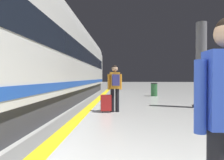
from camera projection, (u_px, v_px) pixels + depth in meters
name	position (u px, v px, depth m)	size (l,w,h in m)	color
safety_line_strip	(96.00, 101.00, 10.88)	(0.36, 80.00, 0.01)	yellow
tactile_edge_band	(90.00, 101.00, 10.90)	(0.58, 80.00, 0.01)	slate
high_speed_train	(33.00, 46.00, 7.97)	(2.94, 28.94, 4.97)	#38383D
passenger_near	(115.00, 84.00, 7.57)	(0.53, 0.39, 1.73)	black
suitcase_near	(106.00, 103.00, 7.48)	(0.41, 0.29, 0.64)	#A51E1E
platform_pillar	(201.00, 67.00, 8.61)	(0.56, 0.56, 3.60)	slate
waste_bin	(154.00, 89.00, 14.06)	(0.46, 0.46, 0.91)	#2D6638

